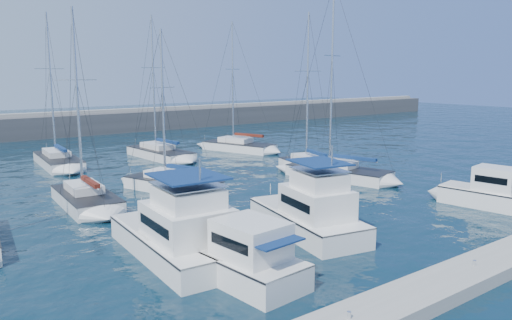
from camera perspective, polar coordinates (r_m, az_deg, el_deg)
ground at (r=31.18m, az=5.69°, el=-6.86°), size 220.00×220.00×0.00m
breakwater at (r=77.09m, az=-21.34°, el=3.40°), size 160.00×6.00×4.45m
dock at (r=24.59m, az=23.60°, el=-11.65°), size 40.00×2.20×0.60m
dock_cleat_near_port at (r=18.39m, az=10.58°, el=-17.01°), size 0.16×0.16×0.25m
dock_cleat_centre at (r=24.44m, az=23.67°, el=-10.72°), size 0.16×0.16×0.25m
motor_yacht_port_outer at (r=22.28m, az=-1.52°, el=-11.26°), size 3.44×6.66×3.20m
motor_yacht_port_inner at (r=25.03m, az=-8.52°, el=-8.48°), size 4.50×9.29×4.69m
motor_yacht_stbd_inner at (r=28.39m, az=6.24°, el=-6.19°), size 4.84×8.75×4.69m
motor_yacht_stbd_outer at (r=37.25m, az=24.94°, el=-3.47°), size 3.21×5.85×3.20m
sailboat_mid_b at (r=35.93m, az=-18.84°, el=-4.24°), size 3.49×7.73×13.59m
sailboat_mid_c at (r=38.90m, az=-9.51°, el=-2.78°), size 5.41×8.40×12.52m
sailboat_mid_d at (r=43.41m, az=9.34°, el=-1.40°), size 5.41×9.41×16.70m
sailboat_mid_e at (r=45.83m, az=6.16°, el=-0.72°), size 4.64×7.56×14.59m
sailboat_back_a at (r=52.26m, az=-21.69°, el=-0.07°), size 3.69×9.55×14.97m
sailboat_back_b at (r=54.02m, az=-10.90°, el=0.77°), size 3.87×9.44×15.19m
sailboat_back_c at (r=57.91m, az=-1.97°, el=1.57°), size 5.77×9.14×14.98m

